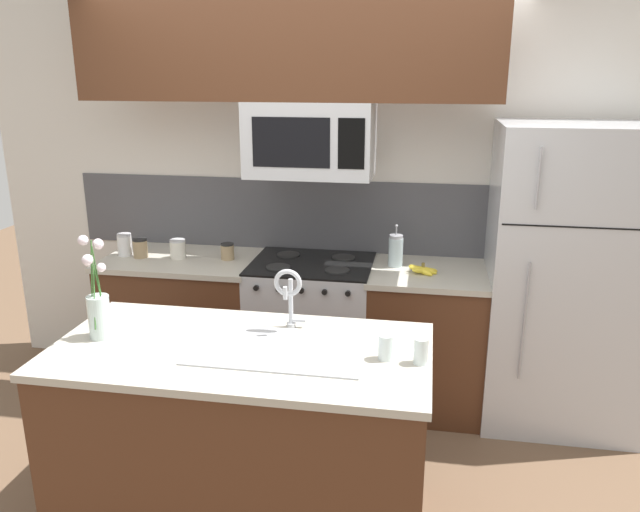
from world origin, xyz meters
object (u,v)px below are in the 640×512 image
at_px(microwave, 311,139).
at_px(french_press, 396,251).
at_px(storage_jar_squat, 227,251).
at_px(banana_bunch, 423,270).
at_px(spare_glass, 421,351).
at_px(storage_jar_medium, 140,248).
at_px(flower_vase, 98,309).
at_px(drinking_glass, 386,347).
at_px(sink_faucet, 289,291).
at_px(storage_jar_short, 178,249).
at_px(stove_range, 312,330).
at_px(storage_jar_tall, 125,245).
at_px(refrigerator, 565,278).

relative_size(microwave, french_press, 2.79).
bearing_deg(storage_jar_squat, banana_bunch, -3.60).
bearing_deg(french_press, spare_glass, -82.10).
height_order(storage_jar_medium, flower_vase, flower_vase).
relative_size(microwave, flower_vase, 1.54).
relative_size(banana_bunch, drinking_glass, 1.72).
height_order(storage_jar_squat, sink_faucet, sink_faucet).
height_order(microwave, storage_jar_short, microwave).
height_order(microwave, sink_faucet, microwave).
xyz_separation_m(microwave, french_press, (0.52, 0.08, -0.68)).
height_order(stove_range, storage_jar_tall, storage_jar_tall).
xyz_separation_m(storage_jar_tall, sink_faucet, (1.34, -1.02, 0.12)).
distance_m(storage_jar_squat, flower_vase, 1.29).
relative_size(storage_jar_medium, spare_glass, 1.10).
bearing_deg(flower_vase, french_press, 46.33).
relative_size(refrigerator, storage_jar_squat, 17.08).
bearing_deg(storage_jar_tall, flower_vase, -67.85).
bearing_deg(storage_jar_tall, drinking_glass, -34.55).
height_order(refrigerator, spare_glass, refrigerator).
xyz_separation_m(banana_bunch, drinking_glass, (-0.13, -1.20, 0.03)).
distance_m(microwave, storage_jar_tall, 1.44).
distance_m(storage_jar_tall, banana_bunch, 1.94).
bearing_deg(refrigerator, sink_faucet, -143.74).
distance_m(banana_bunch, sink_faucet, 1.16).
distance_m(stove_range, microwave, 1.23).
relative_size(storage_jar_squat, banana_bunch, 0.56).
bearing_deg(storage_jar_medium, storage_jar_tall, 169.59).
distance_m(storage_jar_medium, spare_glass, 2.21).
height_order(storage_jar_squat, banana_bunch, storage_jar_squat).
relative_size(microwave, storage_jar_squat, 7.05).
distance_m(sink_faucet, spare_glass, 0.68).
bearing_deg(flower_vase, storage_jar_short, 96.33).
distance_m(stove_range, banana_bunch, 0.84).
distance_m(storage_jar_medium, drinking_glass, 2.09).
xyz_separation_m(stove_range, sink_faucet, (0.09, -1.03, 0.65)).
bearing_deg(spare_glass, drinking_glass, 174.14).
xyz_separation_m(storage_jar_tall, storage_jar_medium, (0.12, -0.02, -0.01)).
relative_size(storage_jar_medium, sink_faucet, 0.41).
height_order(storage_jar_squat, flower_vase, flower_vase).
distance_m(storage_jar_short, storage_jar_squat, 0.33).
bearing_deg(spare_glass, sink_faucet, 158.42).
distance_m(refrigerator, storage_jar_squat, 2.08).
relative_size(storage_jar_squat, sink_faucet, 0.35).
bearing_deg(drinking_glass, storage_jar_short, 139.18).
bearing_deg(storage_jar_squat, stove_range, -1.76).
xyz_separation_m(stove_range, french_press, (0.52, 0.06, 0.55)).
bearing_deg(refrigerator, storage_jar_medium, -178.76).
height_order(spare_glass, flower_vase, flower_vase).
bearing_deg(stove_range, storage_jar_tall, -179.28).
bearing_deg(storage_jar_medium, storage_jar_short, 4.56).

